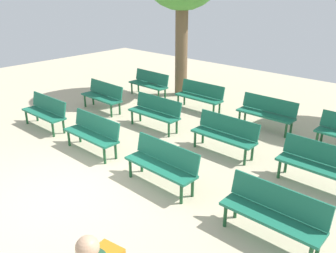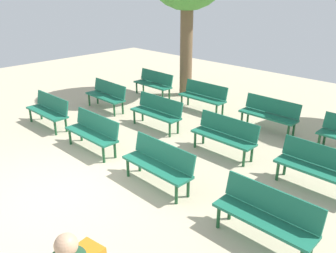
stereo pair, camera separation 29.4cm
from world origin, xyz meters
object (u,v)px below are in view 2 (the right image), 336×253
object	(u,v)px
bench_r0_c0	(49,109)
bench_r2_c1	(203,95)
bench_r1_c1	(157,111)
bench_r1_c0	(107,94)
bench_r2_c0	(154,82)
bench_r0_c1	(93,131)
bench_r0_c3	(266,214)
bench_r1_c2	(225,134)
bench_r2_c2	(269,113)
bench_r0_c2	(159,162)
bench_r1_c3	(319,166)

from	to	relation	value
bench_r0_c0	bench_r2_c1	size ratio (longest dim) A/B	1.00
bench_r1_c1	bench_r2_c1	xyz separation A→B (m)	(-0.01, 2.03, 0.00)
bench_r1_c0	bench_r2_c0	xyz separation A→B (m)	(0.01, 2.06, 0.00)
bench_r0_c0	bench_r0_c1	size ratio (longest dim) A/B	1.00
bench_r2_c0	bench_r0_c3	bearing A→B (deg)	-29.55
bench_r0_c1	bench_r2_c0	world-z (taller)	same
bench_r0_c0	bench_r2_c1	xyz separation A→B (m)	(2.26, 4.06, 0.00)
bench_r1_c0	bench_r2_c1	size ratio (longest dim) A/B	1.01
bench_r1_c0	bench_r1_c2	xyz separation A→B (m)	(4.58, 0.02, 0.00)
bench_r2_c2	bench_r0_c3	bearing A→B (deg)	-61.42
bench_r1_c1	bench_r0_c3	bearing A→B (deg)	-25.48
bench_r0_c0	bench_r2_c2	xyz separation A→B (m)	(4.56, 4.07, 0.00)
bench_r0_c2	bench_r2_c1	world-z (taller)	same
bench_r0_c1	bench_r2_c0	distance (m)	4.65
bench_r2_c0	bench_r2_c1	bearing A→B (deg)	1.51
bench_r2_c1	bench_r1_c0	bearing A→B (deg)	-138.34
bench_r1_c1	bench_r1_c3	bearing A→B (deg)	-1.17
bench_r0_c0	bench_r1_c0	size ratio (longest dim) A/B	1.00
bench_r0_c1	bench_r1_c2	xyz separation A→B (m)	(2.36, 2.05, 0.00)
bench_r0_c2	bench_r2_c2	bearing A→B (deg)	89.45
bench_r0_c1	bench_r1_c0	bearing A→B (deg)	137.29
bench_r0_c0	bench_r0_c3	distance (m)	6.82
bench_r2_c1	bench_r2_c2	xyz separation A→B (m)	(2.31, 0.00, 0.00)
bench_r0_c2	bench_r1_c1	size ratio (longest dim) A/B	1.00
bench_r1_c3	bench_r2_c2	world-z (taller)	same
bench_r0_c1	bench_r0_c3	distance (m)	4.62
bench_r0_c1	bench_r1_c0	world-z (taller)	same
bench_r0_c1	bench_r0_c2	distance (m)	2.27
bench_r0_c0	bench_r0_c3	world-z (taller)	same
bench_r0_c2	bench_r1_c2	world-z (taller)	same
bench_r0_c0	bench_r2_c0	xyz separation A→B (m)	(-0.01, 4.06, 0.00)
bench_r0_c2	bench_r2_c0	xyz separation A→B (m)	(-4.48, 4.10, 0.00)
bench_r0_c1	bench_r1_c3	distance (m)	5.00
bench_r1_c1	bench_r2_c2	xyz separation A→B (m)	(2.30, 2.03, 0.00)
bench_r1_c0	bench_r1_c3	bearing A→B (deg)	1.63
bench_r1_c3	bench_r2_c0	bearing A→B (deg)	162.89
bench_r2_c1	bench_r1_c2	bearing A→B (deg)	-42.04
bench_r0_c0	bench_r1_c2	world-z (taller)	same
bench_r0_c0	bench_r1_c3	xyz separation A→B (m)	(6.77, 2.01, 0.00)
bench_r2_c2	bench_r1_c1	bearing A→B (deg)	-138.68
bench_r1_c2	bench_r2_c1	bearing A→B (deg)	138.45
bench_r1_c3	bench_r1_c1	bearing A→B (deg)	179.45
bench_r0_c1	bench_r0_c2	size ratio (longest dim) A/B	1.00
bench_r0_c1	bench_r0_c2	xyz separation A→B (m)	(2.27, -0.01, 0.00)
bench_r0_c3	bench_r1_c0	xyz separation A→B (m)	(-6.84, 2.05, 0.00)
bench_r0_c0	bench_r1_c2	bearing A→B (deg)	23.25
bench_r0_c2	bench_r1_c0	world-z (taller)	same
bench_r1_c0	bench_r1_c2	bearing A→B (deg)	1.82
bench_r0_c1	bench_r0_c3	world-z (taller)	same
bench_r0_c3	bench_r2_c1	world-z (taller)	same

